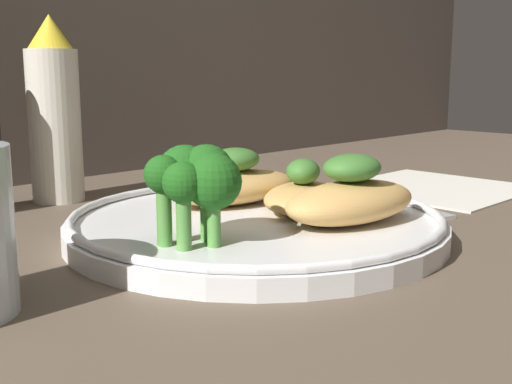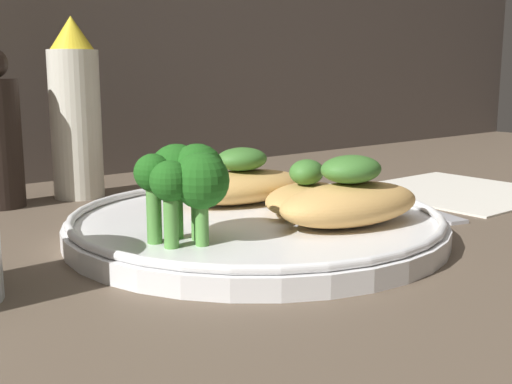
% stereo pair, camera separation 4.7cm
% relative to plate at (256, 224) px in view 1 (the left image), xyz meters
% --- Properties ---
extents(ground_plane, '(1.80, 1.80, 0.01)m').
position_rel_plate_xyz_m(ground_plane, '(0.00, 0.00, -0.01)').
color(ground_plane, brown).
extents(plate, '(0.28, 0.28, 0.02)m').
position_rel_plate_xyz_m(plate, '(0.00, 0.00, 0.00)').
color(plate, white).
rests_on(plate, ground_plane).
extents(grilled_meat_front, '(0.12, 0.07, 0.05)m').
position_rel_plate_xyz_m(grilled_meat_front, '(0.04, -0.06, 0.02)').
color(grilled_meat_front, tan).
rests_on(grilled_meat_front, plate).
extents(grilled_meat_middle, '(0.11, 0.09, 0.04)m').
position_rel_plate_xyz_m(grilled_meat_middle, '(0.04, -0.01, 0.02)').
color(grilled_meat_middle, tan).
rests_on(grilled_meat_middle, plate).
extents(grilled_meat_back, '(0.12, 0.07, 0.05)m').
position_rel_plate_xyz_m(grilled_meat_back, '(0.03, 0.05, 0.02)').
color(grilled_meat_back, tan).
rests_on(grilled_meat_back, plate).
extents(broccoli_bunch, '(0.06, 0.06, 0.06)m').
position_rel_plate_xyz_m(broccoli_bunch, '(-0.08, -0.02, 0.05)').
color(broccoli_bunch, '#569942').
rests_on(broccoli_bunch, plate).
extents(sauce_bottle, '(0.05, 0.05, 0.17)m').
position_rel_plate_xyz_m(sauce_bottle, '(-0.04, 0.23, 0.07)').
color(sauce_bottle, silver).
rests_on(sauce_bottle, ground_plane).
extents(fork, '(0.07, 0.18, 0.01)m').
position_rel_plate_xyz_m(fork, '(0.18, 0.01, -0.01)').
color(fork, '#B2B2B7').
rests_on(fork, ground_plane).
extents(napkin, '(0.17, 0.17, 0.00)m').
position_rel_plate_xyz_m(napkin, '(0.27, 0.01, -0.01)').
color(napkin, silver).
rests_on(napkin, ground_plane).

